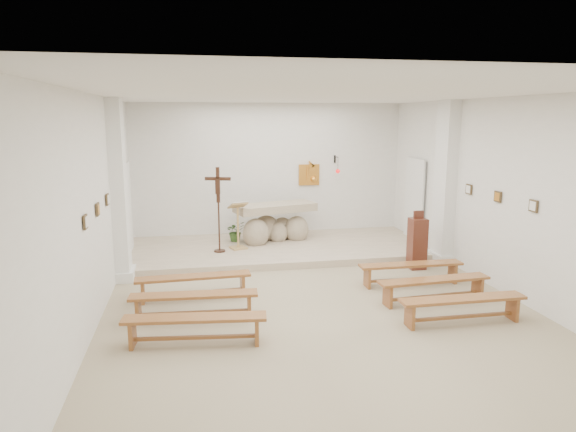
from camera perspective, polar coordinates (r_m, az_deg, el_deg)
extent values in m
cube|color=tan|center=(8.96, 2.94, -9.62)|extent=(7.00, 10.00, 0.00)
cube|color=white|center=(8.40, -20.75, 0.66)|extent=(0.02, 10.00, 3.50)
cube|color=white|center=(9.93, 23.01, 1.99)|extent=(0.02, 10.00, 3.50)
cube|color=white|center=(13.37, -2.08, 4.95)|extent=(7.00, 0.02, 3.50)
cube|color=silver|center=(8.40, 3.17, 13.27)|extent=(7.00, 10.00, 0.02)
cube|color=beige|center=(12.21, -0.96, -3.61)|extent=(6.98, 3.00, 0.15)
cube|color=white|center=(10.33, -18.25, 2.63)|extent=(0.26, 0.55, 3.50)
cube|color=white|center=(11.57, 17.05, 3.54)|extent=(0.26, 0.55, 3.50)
cube|color=gold|center=(13.54, 2.35, 4.60)|extent=(0.55, 0.04, 0.55)
cube|color=black|center=(13.69, 5.22, 6.31)|extent=(0.04, 0.02, 0.20)
cylinder|color=black|center=(13.54, 5.41, 6.56)|extent=(0.02, 0.30, 0.02)
cylinder|color=black|center=(13.41, 5.57, 5.78)|extent=(0.01, 0.01, 0.34)
sphere|color=red|center=(13.43, 5.56, 4.98)|extent=(0.11, 0.11, 0.11)
cube|color=#45351E|center=(7.63, -21.59, -0.62)|extent=(0.03, 0.20, 0.20)
cube|color=#45351E|center=(8.59, -20.39, 0.70)|extent=(0.03, 0.20, 0.20)
cube|color=#45351E|center=(9.57, -19.43, 1.75)|extent=(0.03, 0.20, 0.20)
cube|color=#45351E|center=(9.28, 25.61, 1.02)|extent=(0.03, 0.20, 0.20)
cube|color=#45351E|center=(10.09, 22.28, 2.00)|extent=(0.03, 0.20, 0.20)
cube|color=#45351E|center=(10.93, 19.45, 2.83)|extent=(0.03, 0.20, 0.20)
cube|color=silver|center=(11.31, -17.67, -4.31)|extent=(0.10, 0.85, 0.52)
cube|color=silver|center=(12.48, 15.43, -2.78)|extent=(0.10, 0.85, 0.52)
ellipsoid|color=tan|center=(12.25, -3.59, -1.94)|extent=(0.63, 0.54, 0.72)
ellipsoid|color=tan|center=(12.73, 0.98, -1.50)|extent=(0.59, 0.50, 0.68)
ellipsoid|color=tan|center=(12.72, -2.43, -1.36)|extent=(0.68, 0.57, 0.63)
ellipsoid|color=tan|center=(12.87, -0.65, -1.44)|extent=(0.55, 0.47, 0.59)
ellipsoid|color=tan|center=(12.61, -1.10, -1.88)|extent=(0.46, 0.39, 0.55)
cube|color=tan|center=(12.51, -1.43, 0.94)|extent=(2.08, 1.24, 0.19)
cube|color=tan|center=(11.95, -5.54, -3.53)|extent=(0.43, 0.43, 0.04)
cylinder|color=tan|center=(11.84, -5.58, -1.35)|extent=(0.05, 0.05, 0.97)
cube|color=tan|center=(11.72, -5.59, 1.17)|extent=(0.48, 0.41, 0.16)
cube|color=white|center=(11.68, -5.52, 1.38)|extent=(0.41, 0.33, 0.12)
cylinder|color=#361D11|center=(11.74, -7.60, -3.86)|extent=(0.25, 0.25, 0.03)
cylinder|color=#361D11|center=(11.61, -7.67, -1.18)|extent=(0.04, 0.04, 1.15)
cube|color=#361D11|center=(11.45, -7.79, 3.45)|extent=(0.09, 0.07, 0.79)
cube|color=#361D11|center=(11.43, -7.81, 4.13)|extent=(0.57, 0.22, 0.07)
cube|color=#361D11|center=(11.42, -7.82, 3.27)|extent=(0.11, 0.07, 0.34)
imported|color=#315321|center=(12.61, -5.85, -1.68)|extent=(0.52, 0.47, 0.50)
cube|color=#512217|center=(11.10, 14.16, -2.99)|extent=(0.33, 0.33, 1.07)
cube|color=#512217|center=(10.98, 14.31, 0.13)|extent=(0.21, 0.05, 0.18)
cube|color=brown|center=(9.18, -10.47, -6.66)|extent=(2.01, 0.40, 0.05)
cube|color=brown|center=(9.25, -15.82, -8.12)|extent=(0.07, 0.29, 0.38)
cube|color=brown|center=(9.32, -5.08, -7.60)|extent=(0.07, 0.29, 0.38)
cube|color=brown|center=(9.27, -10.41, -8.37)|extent=(1.68, 0.13, 0.05)
cube|color=brown|center=(10.03, 13.51, -5.26)|extent=(2.00, 0.34, 0.05)
cube|color=brown|center=(9.78, 8.79, -6.77)|extent=(0.06, 0.29, 0.38)
cube|color=brown|center=(10.46, 17.82, -6.01)|extent=(0.06, 0.29, 0.38)
cube|color=brown|center=(10.11, 13.44, -6.84)|extent=(1.68, 0.07, 0.05)
cube|color=brown|center=(8.27, -10.41, -8.63)|extent=(2.01, 0.46, 0.05)
cube|color=brown|center=(8.45, -16.29, -10.00)|extent=(0.07, 0.29, 0.38)
cube|color=brown|center=(8.33, -4.35, -9.86)|extent=(0.07, 0.29, 0.38)
cube|color=brown|center=(8.38, -10.34, -10.51)|extent=(1.68, 0.17, 0.05)
cube|color=brown|center=(9.21, 15.94, -6.84)|extent=(2.01, 0.45, 0.05)
cube|color=brown|center=(8.89, 11.02, -8.70)|extent=(0.07, 0.29, 0.38)
cube|color=brown|center=(9.73, 20.30, -7.45)|extent=(0.07, 0.29, 0.38)
cube|color=brown|center=(9.30, 15.85, -8.55)|extent=(1.68, 0.16, 0.05)
cube|color=brown|center=(7.38, -10.33, -11.09)|extent=(2.02, 0.54, 0.05)
cube|color=brown|center=(7.60, -16.90, -12.43)|extent=(0.09, 0.29, 0.38)
cube|color=brown|center=(7.42, -3.49, -12.55)|extent=(0.09, 0.29, 0.38)
cube|color=brown|center=(7.50, -10.26, -13.15)|extent=(1.67, 0.25, 0.05)
cube|color=brown|center=(8.42, 18.86, -8.71)|extent=(2.00, 0.32, 0.05)
cube|color=brown|center=(8.12, 13.37, -10.72)|extent=(0.06, 0.29, 0.38)
cube|color=brown|center=(8.93, 23.67, -9.34)|extent=(0.06, 0.29, 0.38)
cube|color=brown|center=(8.52, 18.74, -10.55)|extent=(1.68, 0.06, 0.05)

